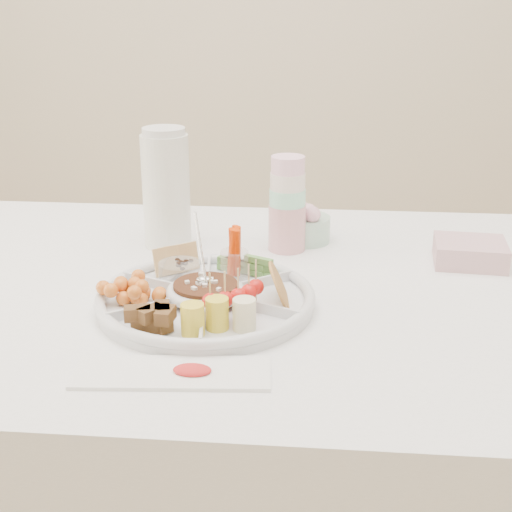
{
  "coord_description": "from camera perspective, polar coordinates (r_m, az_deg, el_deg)",
  "views": [
    {
      "loc": [
        0.11,
        -1.25,
        1.29
      ],
      "look_at": [
        -0.0,
        -0.01,
        0.82
      ],
      "focal_mm": 50.0,
      "sensor_mm": 36.0,
      "label": 1
    }
  ],
  "objects": [
    {
      "name": "tortillas",
      "position": [
        1.25,
        1.89,
        -2.24
      ],
      "size": [
        0.14,
        0.14,
        0.06
      ],
      "primitive_type": null,
      "rotation": [
        0.0,
        0.0,
        -0.41
      ],
      "color": "#C4762D",
      "rests_on": "party_tray"
    },
    {
      "name": "flower_bowl",
      "position": [
        1.59,
        3.91,
        2.67
      ],
      "size": [
        0.12,
        0.12,
        0.09
      ],
      "primitive_type": "cylinder",
      "rotation": [
        0.0,
        0.0,
        -0.07
      ],
      "color": "#98C5B3",
      "rests_on": "dining_table"
    },
    {
      "name": "placemat",
      "position": [
        1.06,
        -6.73,
        -9.25
      ],
      "size": [
        0.29,
        0.12,
        0.01
      ],
      "primitive_type": "cube",
      "rotation": [
        0.0,
        0.0,
        0.07
      ],
      "color": "white",
      "rests_on": "dining_table"
    },
    {
      "name": "banana_tomato",
      "position": [
        1.14,
        -1.07,
        -3.76
      ],
      "size": [
        0.16,
        0.16,
        0.1
      ],
      "primitive_type": null,
      "rotation": [
        0.0,
        0.0,
        -0.41
      ],
      "color": "#FFEA95",
      "rests_on": "party_tray"
    },
    {
      "name": "dining_table",
      "position": [
        1.55,
        0.13,
        -15.33
      ],
      "size": [
        1.52,
        1.02,
        0.76
      ],
      "primitive_type": "cube",
      "color": "white",
      "rests_on": "floor"
    },
    {
      "name": "cherries",
      "position": [
        1.27,
        -9.94,
        -2.63
      ],
      "size": [
        0.15,
        0.15,
        0.05
      ],
      "primitive_type": null,
      "rotation": [
        0.0,
        0.0,
        -0.41
      ],
      "color": "orange",
      "rests_on": "party_tray"
    },
    {
      "name": "pita_raisins",
      "position": [
        1.36,
        -6.59,
        -0.46
      ],
      "size": [
        0.14,
        0.14,
        0.06
      ],
      "primitive_type": null,
      "rotation": [
        0.0,
        0.0,
        -0.41
      ],
      "color": "tan",
      "rests_on": "party_tray"
    },
    {
      "name": "bean_dip",
      "position": [
        1.26,
        -4.05,
        -2.87
      ],
      "size": [
        0.15,
        0.15,
        0.04
      ],
      "primitive_type": "cylinder",
      "rotation": [
        0.0,
        0.0,
        -0.41
      ],
      "color": "#4D331D",
      "rests_on": "party_tray"
    },
    {
      "name": "carrot_cucumber",
      "position": [
        1.35,
        -1.11,
        0.38
      ],
      "size": [
        0.14,
        0.14,
        0.09
      ],
      "primitive_type": null,
      "rotation": [
        0.0,
        0.0,
        -0.41
      ],
      "color": "#DB3400",
      "rests_on": "party_tray"
    },
    {
      "name": "napkin_stack",
      "position": [
        1.52,
        16.74,
        0.28
      ],
      "size": [
        0.15,
        0.13,
        0.05
      ],
      "primitive_type": "cube",
      "rotation": [
        0.0,
        0.0,
        -0.09
      ],
      "color": "#CC9DA4",
      "rests_on": "dining_table"
    },
    {
      "name": "party_tray",
      "position": [
        1.26,
        -4.04,
        -3.18
      ],
      "size": [
        0.5,
        0.5,
        0.04
      ],
      "primitive_type": "cylinder",
      "rotation": [
        0.0,
        0.0,
        -0.41
      ],
      "color": "white",
      "rests_on": "dining_table"
    },
    {
      "name": "thermos",
      "position": [
        1.54,
        -7.21,
        5.5
      ],
      "size": [
        0.13,
        0.13,
        0.26
      ],
      "primitive_type": "cylinder",
      "rotation": [
        0.0,
        0.0,
        0.34
      ],
      "color": "silver",
      "rests_on": "dining_table"
    },
    {
      "name": "granola_chunks",
      "position": [
        1.16,
        -7.54,
        -4.82
      ],
      "size": [
        0.15,
        0.15,
        0.05
      ],
      "primitive_type": null,
      "rotation": [
        0.0,
        0.0,
        -0.41
      ],
      "color": "#3C2A11",
      "rests_on": "party_tray"
    },
    {
      "name": "cup_stack",
      "position": [
        1.51,
        2.53,
        4.45
      ],
      "size": [
        0.09,
        0.09,
        0.22
      ],
      "primitive_type": "cylinder",
      "rotation": [
        0.0,
        0.0,
        0.11
      ],
      "color": "silver",
      "rests_on": "dining_table"
    }
  ]
}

